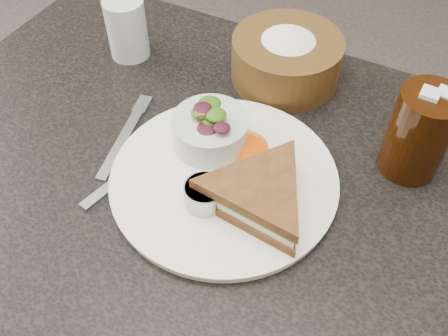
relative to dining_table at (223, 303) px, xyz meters
name	(u,v)px	position (x,y,z in m)	size (l,w,h in m)	color
dining_table	(223,303)	(0.00, 0.00, 0.00)	(1.00, 0.70, 0.75)	black
dinner_plate	(224,179)	(0.00, 0.00, 0.38)	(0.30, 0.30, 0.01)	white
sandwich	(259,195)	(0.06, -0.02, 0.41)	(0.17, 0.17, 0.05)	brown
salad_bowl	(210,127)	(-0.04, 0.05, 0.42)	(0.11, 0.11, 0.06)	#B3C0B9
dressing_ramekin	(205,195)	(0.00, -0.05, 0.40)	(0.05, 0.05, 0.03)	#9B9C9E
orange_wedge	(244,140)	(0.00, 0.06, 0.40)	(0.07, 0.07, 0.03)	#FD5A07
fork	(123,140)	(-0.16, 0.00, 0.38)	(0.02, 0.16, 0.00)	#A0A4A8
knife	(145,159)	(-0.12, -0.01, 0.38)	(0.01, 0.23, 0.00)	#96999D
bread_basket	(287,52)	(-0.01, 0.24, 0.42)	(0.18, 0.18, 0.10)	brown
cola_glass	(421,130)	(0.22, 0.15, 0.44)	(0.08, 0.08, 0.14)	black
water_glass	(127,28)	(-0.27, 0.18, 0.43)	(0.07, 0.07, 0.10)	silver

